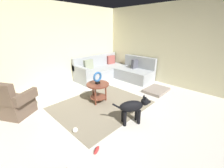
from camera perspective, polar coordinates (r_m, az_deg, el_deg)
name	(u,v)px	position (r m, az deg, el deg)	size (l,w,h in m)	color
ground_plane	(117,120)	(3.38, 2.13, -14.19)	(6.00, 6.00, 0.10)	silver
wall_back	(51,47)	(5.21, -23.24, 13.50)	(6.00, 0.12, 2.70)	beige
wall_right	(177,46)	(5.35, 24.47, 13.48)	(0.12, 6.00, 2.70)	beige
area_rug	(102,105)	(3.86, -4.21, -8.37)	(2.30, 1.90, 0.01)	gray
sectional_couch	(113,71)	(5.81, 0.46, 5.15)	(2.20, 2.25, 0.88)	#9EA3A8
armchair	(13,103)	(3.97, -34.66, -6.35)	(0.92, 0.99, 0.88)	brown
side_table	(98,88)	(3.86, -5.64, -1.55)	(0.60, 0.60, 0.54)	brown
torus_sculpture	(98,78)	(3.76, -5.80, 2.59)	(0.28, 0.08, 0.33)	black
dog_bed_mat	(156,90)	(4.84, 17.24, -2.36)	(0.80, 0.60, 0.09)	gray
dog	(133,107)	(3.05, 8.46, -9.09)	(0.74, 0.50, 0.63)	black
dog_toy_ball	(75,130)	(3.03, -14.46, -17.34)	(0.11, 0.11, 0.11)	silver
dog_toy_bone	(97,150)	(2.62, -6.10, -24.72)	(0.18, 0.06, 0.06)	red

